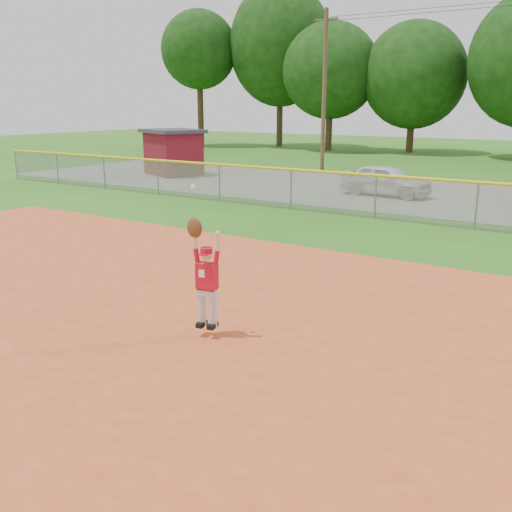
{
  "coord_description": "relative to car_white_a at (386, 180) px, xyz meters",
  "views": [
    {
      "loc": [
        7.09,
        -8.57,
        3.84
      ],
      "look_at": [
        1.51,
        0.07,
        1.1
      ],
      "focal_mm": 40.0,
      "sensor_mm": 36.0,
      "label": 1
    }
  ],
  "objects": [
    {
      "name": "power_lines",
      "position": [
        2.48,
        7.01,
        3.98
      ],
      "size": [
        19.4,
        0.24,
        9.0
      ],
      "color": "#4C3823",
      "rests_on": "ground"
    },
    {
      "name": "ballplayer",
      "position": [
        2.96,
        -16.43,
        0.43
      ],
      "size": [
        0.62,
        0.3,
        2.4
      ],
      "color": "silver",
      "rests_on": "ground"
    },
    {
      "name": "clay_infield",
      "position": [
        1.48,
        -17.99,
        -0.67
      ],
      "size": [
        24.0,
        16.0,
        0.04
      ],
      "primitive_type": "cube",
      "color": "#B74621",
      "rests_on": "ground"
    },
    {
      "name": "outfield_fence",
      "position": [
        1.48,
        -4.99,
        0.19
      ],
      "size": [
        40.06,
        0.1,
        1.55
      ],
      "color": "gray",
      "rests_on": "ground"
    },
    {
      "name": "parking_strip",
      "position": [
        1.48,
        1.01,
        -0.68
      ],
      "size": [
        44.0,
        10.0,
        0.03
      ],
      "primitive_type": "cube",
      "color": "gray",
      "rests_on": "ground"
    },
    {
      "name": "car_white_a",
      "position": [
        0.0,
        0.0,
        0.0
      ],
      "size": [
        3.99,
        1.82,
        1.33
      ],
      "primitive_type": "imported",
      "rotation": [
        0.0,
        0.0,
        1.51
      ],
      "color": "silver",
      "rests_on": "parking_strip"
    },
    {
      "name": "ground",
      "position": [
        1.48,
        -14.99,
        -0.69
      ],
      "size": [
        120.0,
        120.0,
        0.0
      ],
      "primitive_type": "plane",
      "color": "#295F15",
      "rests_on": "ground"
    },
    {
      "name": "utility_shed",
      "position": [
        -12.65,
        0.83,
        0.59
      ],
      "size": [
        4.1,
        3.7,
        2.52
      ],
      "color": "#5A0C15",
      "rests_on": "ground"
    }
  ]
}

